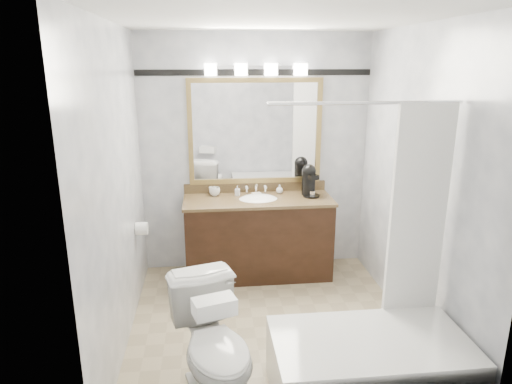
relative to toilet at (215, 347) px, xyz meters
The scene contains 15 objects.
room 1.29m from the toilet, 59.53° to the left, with size 2.42×2.62×2.52m.
vanity 1.92m from the toilet, 75.10° to the left, with size 1.53×0.58×0.97m.
mirror 2.44m from the toilet, 76.89° to the left, with size 1.40×0.04×1.10m.
vanity_light_bar 2.74m from the toilet, 76.56° to the left, with size 1.02×0.14×0.12m.
accent_stripe 2.77m from the toilet, 76.96° to the left, with size 2.40×0.01×0.06m, color black.
bathtub 1.06m from the toilet, ahead, with size 1.30×0.75×1.96m.
tp_roll 1.66m from the toilet, 113.20° to the left, with size 0.12×0.12×0.11m, color white.
toilet is the anchor object (origin of this frame).
tissue_box 0.54m from the toilet, 90.00° to the right, with size 0.24×0.13×0.10m, color white.
coffee_maker 2.26m from the toilet, 61.59° to the left, with size 0.18×0.21×0.33m.
cup_left 2.07m from the toilet, 88.50° to the left, with size 0.11×0.11×0.09m, color white.
cup_right 2.13m from the toilet, 89.05° to the left, with size 0.08×0.08×0.08m, color white.
soap_bottle_a 2.08m from the toilet, 81.71° to the left, with size 0.05×0.05×0.10m, color white.
soap_bottle_b 2.22m from the toilet, 69.88° to the left, with size 0.07×0.07×0.09m, color white.
soap_bar 2.09m from the toilet, 76.07° to the left, with size 0.09×0.06×0.03m, color beige.
Camera 1 is at (-0.51, -3.44, 2.21)m, focal length 32.00 mm.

